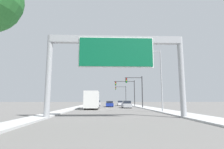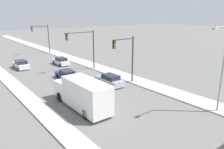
# 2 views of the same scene
# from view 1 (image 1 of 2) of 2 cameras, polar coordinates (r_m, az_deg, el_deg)

# --- Properties ---
(sidewalk_right) EXTENTS (3.00, 120.00, 0.15)m
(sidewalk_right) POSITION_cam_1_polar(r_m,az_deg,el_deg) (59.36, 6.46, -9.80)
(sidewalk_right) COLOR #B8B8B8
(sidewalk_right) RESTS_ON ground
(median_strip_left) EXTENTS (2.00, 120.00, 0.15)m
(median_strip_left) POSITION_cam_1_polar(r_m,az_deg,el_deg) (59.04, -8.31, -9.77)
(median_strip_left) COLOR #B8B8B8
(median_strip_left) RESTS_ON ground
(sign_gantry) EXTENTS (13.44, 0.73, 7.97)m
(sign_gantry) POSITION_cam_1_polar(r_m,az_deg,el_deg) (17.17, 1.32, 6.41)
(sign_gantry) COLOR #9EA0A5
(sign_gantry) RESTS_ON ground
(car_far_center) EXTENTS (1.78, 4.64, 1.51)m
(car_far_center) POSITION_cam_1_polar(r_m,az_deg,el_deg) (38.01, 4.76, -9.74)
(car_far_center) COLOR #A5A8AD
(car_far_center) RESTS_ON ground
(car_mid_center) EXTENTS (1.86, 4.56, 1.54)m
(car_mid_center) POSITION_cam_1_polar(r_m,az_deg,el_deg) (55.17, -4.77, -9.27)
(car_mid_center) COLOR silver
(car_mid_center) RESTS_ON ground
(car_mid_left) EXTENTS (1.76, 4.49, 1.44)m
(car_mid_left) POSITION_cam_1_polar(r_m,az_deg,el_deg) (53.59, 2.74, -9.36)
(car_mid_left) COLOR silver
(car_mid_left) RESTS_ON ground
(car_near_left) EXTENTS (1.81, 4.46, 1.42)m
(car_near_left) POSITION_cam_1_polar(r_m,az_deg,el_deg) (44.01, -0.82, -9.62)
(car_near_left) COLOR navy
(car_near_left) RESTS_ON ground
(truck_box_primary) EXTENTS (2.40, 8.57, 3.25)m
(truck_box_primary) POSITION_cam_1_polar(r_m,az_deg,el_deg) (33.46, -6.46, -8.31)
(truck_box_primary) COLOR white
(truck_box_primary) RESTS_ON ground
(traffic_light_near_intersection) EXTENTS (3.75, 0.32, 6.68)m
(traffic_light_near_intersection) POSITION_cam_1_polar(r_m,az_deg,el_deg) (37.38, 8.15, -4.01)
(traffic_light_near_intersection) COLOR #2D2D30
(traffic_light_near_intersection) RESTS_ON ground
(traffic_light_mid_block) EXTENTS (5.58, 0.32, 6.92)m
(traffic_light_mid_block) POSITION_cam_1_polar(r_m,az_deg,el_deg) (47.17, 5.27, -4.57)
(traffic_light_mid_block) COLOR #2D2D30
(traffic_light_mid_block) RESTS_ON ground
(traffic_light_far_intersection) EXTENTS (4.29, 0.32, 6.96)m
(traffic_light_far_intersection) POSITION_cam_1_polar(r_m,az_deg,el_deg) (67.06, 3.46, -5.75)
(traffic_light_far_intersection) COLOR #2D2D30
(traffic_light_far_intersection) RESTS_ON ground
(street_lamp_right) EXTENTS (2.81, 0.28, 8.74)m
(street_lamp_right) POSITION_cam_1_polar(r_m,az_deg,el_deg) (25.49, 15.02, -0.14)
(street_lamp_right) COLOR #9EA0A5
(street_lamp_right) RESTS_ON ground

